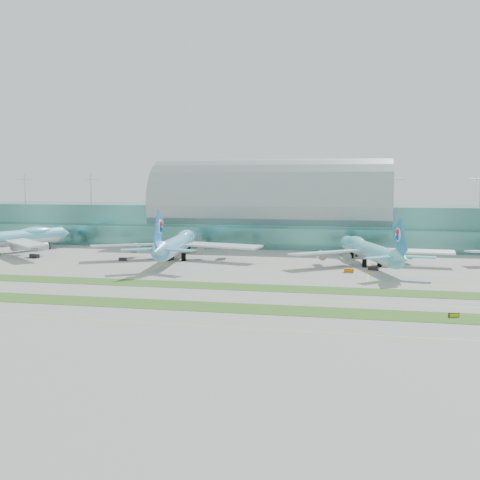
% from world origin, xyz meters
% --- Properties ---
extents(ground, '(700.00, 700.00, 0.00)m').
position_xyz_m(ground, '(0.00, 0.00, 0.00)').
color(ground, gray).
rests_on(ground, ground).
extents(terminal, '(340.00, 69.10, 36.00)m').
position_xyz_m(terminal, '(0.01, 128.79, 14.23)').
color(terminal, '#3D7A75').
rests_on(terminal, ground).
extents(grass_strip_near, '(420.00, 12.00, 0.08)m').
position_xyz_m(grass_strip_near, '(0.00, -28.00, 0.04)').
color(grass_strip_near, '#2D591E').
rests_on(grass_strip_near, ground).
extents(grass_strip_far, '(420.00, 12.00, 0.08)m').
position_xyz_m(grass_strip_far, '(0.00, 2.00, 0.04)').
color(grass_strip_far, '#2D591E').
rests_on(grass_strip_far, ground).
extents(taxiline_a, '(420.00, 0.35, 0.01)m').
position_xyz_m(taxiline_a, '(0.00, -48.00, 0.01)').
color(taxiline_a, yellow).
rests_on(taxiline_a, ground).
extents(taxiline_b, '(420.00, 0.35, 0.01)m').
position_xyz_m(taxiline_b, '(0.00, -14.00, 0.01)').
color(taxiline_b, yellow).
rests_on(taxiline_b, ground).
extents(taxiline_c, '(420.00, 0.35, 0.01)m').
position_xyz_m(taxiline_c, '(0.00, 18.00, 0.01)').
color(taxiline_c, yellow).
rests_on(taxiline_c, ground).
extents(taxiline_d, '(420.00, 0.35, 0.01)m').
position_xyz_m(taxiline_d, '(0.00, 40.00, 0.01)').
color(taxiline_d, yellow).
rests_on(taxiline_d, ground).
extents(airliner_a, '(68.12, 79.29, 22.59)m').
position_xyz_m(airliner_a, '(-108.21, 59.58, 6.97)').
color(airliner_a, '#6AD1E9').
rests_on(airliner_a, ground).
extents(airliner_b, '(70.06, 80.12, 22.07)m').
position_xyz_m(airliner_b, '(-27.20, 60.03, 6.81)').
color(airliner_b, '#69BBE8').
rests_on(airliner_b, ground).
extents(airliner_c, '(60.65, 70.45, 19.95)m').
position_xyz_m(airliner_c, '(49.27, 58.25, 6.16)').
color(airliner_c, '#62CCD9').
rests_on(airliner_c, ground).
extents(gse_b, '(4.41, 2.66, 1.67)m').
position_xyz_m(gse_b, '(-87.08, 51.12, 0.84)').
color(gse_b, black).
rests_on(gse_b, ground).
extents(gse_c, '(3.23, 2.28, 1.26)m').
position_xyz_m(gse_c, '(-47.45, 50.74, 0.63)').
color(gse_c, black).
rests_on(gse_c, ground).
extents(gse_d, '(3.47, 1.71, 1.73)m').
position_xyz_m(gse_d, '(-30.30, 58.18, 0.86)').
color(gse_d, black).
rests_on(gse_d, ground).
extents(gse_e, '(3.48, 1.70, 1.44)m').
position_xyz_m(gse_e, '(42.72, 38.81, 0.72)').
color(gse_e, '#CA6E0B').
rests_on(gse_e, ground).
extents(gse_f, '(3.83, 2.77, 1.38)m').
position_xyz_m(gse_f, '(51.10, 46.01, 0.69)').
color(gse_f, black).
rests_on(gse_f, ground).
extents(taxiway_sign_east, '(2.55, 1.04, 1.10)m').
position_xyz_m(taxiway_sign_east, '(69.63, -27.06, 0.54)').
color(taxiway_sign_east, black).
rests_on(taxiway_sign_east, ground).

